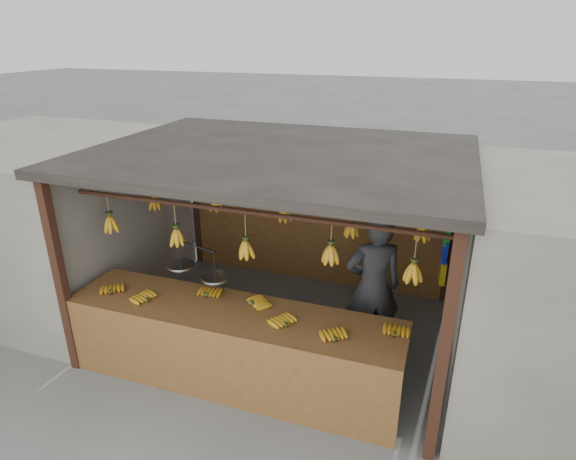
% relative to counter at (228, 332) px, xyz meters
% --- Properties ---
extents(ground, '(80.00, 80.00, 0.00)m').
position_rel_counter_xyz_m(ground, '(0.14, 1.23, -0.71)').
color(ground, '#5B5B57').
extents(stall, '(4.30, 3.30, 2.40)m').
position_rel_counter_xyz_m(stall, '(0.14, 1.56, 1.26)').
color(stall, black).
rests_on(stall, ground).
extents(neighbor_left, '(3.00, 3.00, 2.30)m').
position_rel_counter_xyz_m(neighbor_left, '(-3.46, 1.23, 0.44)').
color(neighbor_left, slate).
rests_on(neighbor_left, ground).
extents(counter, '(3.69, 0.84, 0.96)m').
position_rel_counter_xyz_m(counter, '(0.00, 0.00, 0.00)').
color(counter, brown).
rests_on(counter, ground).
extents(hanging_bananas, '(3.63, 2.19, 0.38)m').
position_rel_counter_xyz_m(hanging_bananas, '(0.14, 1.24, 0.90)').
color(hanging_bananas, '#B27812').
rests_on(hanging_bananas, ground).
extents(balance_scale, '(0.79, 0.43, 0.77)m').
position_rel_counter_xyz_m(balance_scale, '(-0.45, 0.23, 0.57)').
color(balance_scale, black).
rests_on(balance_scale, ground).
extents(vendor, '(0.78, 0.67, 1.82)m').
position_rel_counter_xyz_m(vendor, '(1.33, 1.11, 0.20)').
color(vendor, '#262628').
rests_on(vendor, ground).
extents(bag_bundles, '(0.08, 0.26, 1.21)m').
position_rel_counter_xyz_m(bag_bundles, '(2.08, 2.58, 0.26)').
color(bag_bundles, red).
rests_on(bag_bundles, ground).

